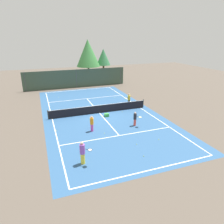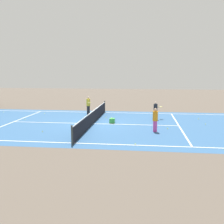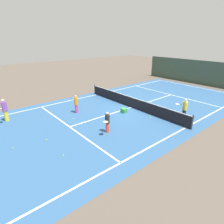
{
  "view_description": "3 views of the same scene",
  "coord_description": "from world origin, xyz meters",
  "px_view_note": "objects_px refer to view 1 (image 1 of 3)",
  "views": [
    {
      "loc": [
        -6.51,
        -22.24,
        8.67
      ],
      "look_at": [
        0.42,
        -3.29,
        1.21
      ],
      "focal_mm": 32.93,
      "sensor_mm": 36.0,
      "label": 1
    },
    {
      "loc": [
        -19.28,
        -3.82,
        3.97
      ],
      "look_at": [
        0.82,
        -1.35,
        0.81
      ],
      "focal_mm": 42.01,
      "sensor_mm": 36.0,
      "label": 2
    },
    {
      "loc": [
        11.36,
        -11.89,
        6.05
      ],
      "look_at": [
        1.02,
        -3.23,
        0.67
      ],
      "focal_mm": 29.98,
      "sensor_mm": 36.0,
      "label": 3
    }
  ],
  "objects_px": {
    "player_2": "(92,123)",
    "tennis_ball_1": "(105,133)",
    "tennis_ball_4": "(70,108)",
    "ball_crate": "(107,115)",
    "tennis_ball_2": "(94,99)",
    "tennis_ball_3": "(122,112)",
    "player_3": "(83,152)",
    "tennis_ball_7": "(108,91)",
    "tennis_ball_0": "(144,156)",
    "tennis_ball_9": "(115,98)",
    "tennis_ball_8": "(56,131)",
    "player_0": "(129,100)",
    "player_1": "(135,119)",
    "tennis_ball_6": "(137,144)",
    "tennis_ball_5": "(159,140)",
    "tennis_ball_10": "(59,97)"
  },
  "relations": [
    {
      "from": "tennis_ball_4",
      "to": "tennis_ball_9",
      "type": "xyz_separation_m",
      "value": [
        7.12,
        2.62,
        0.0
      ]
    },
    {
      "from": "tennis_ball_8",
      "to": "tennis_ball_9",
      "type": "height_order",
      "value": "same"
    },
    {
      "from": "tennis_ball_0",
      "to": "tennis_ball_5",
      "type": "distance_m",
      "value": 3.21
    },
    {
      "from": "tennis_ball_6",
      "to": "player_3",
      "type": "bearing_deg",
      "value": -166.56
    },
    {
      "from": "tennis_ball_1",
      "to": "tennis_ball_8",
      "type": "height_order",
      "value": "same"
    },
    {
      "from": "ball_crate",
      "to": "player_2",
      "type": "bearing_deg",
      "value": -128.98
    },
    {
      "from": "player_0",
      "to": "player_1",
      "type": "distance_m",
      "value": 6.47
    },
    {
      "from": "tennis_ball_6",
      "to": "tennis_ball_10",
      "type": "relative_size",
      "value": 1.0
    },
    {
      "from": "tennis_ball_2",
      "to": "tennis_ball_1",
      "type": "bearing_deg",
      "value": -100.44
    },
    {
      "from": "player_1",
      "to": "tennis_ball_8",
      "type": "distance_m",
      "value": 7.95
    },
    {
      "from": "player_0",
      "to": "tennis_ball_4",
      "type": "relative_size",
      "value": 24.78
    },
    {
      "from": "player_2",
      "to": "player_3",
      "type": "xyz_separation_m",
      "value": [
        -2.01,
        -5.04,
        0.11
      ]
    },
    {
      "from": "player_2",
      "to": "tennis_ball_5",
      "type": "height_order",
      "value": "player_2"
    },
    {
      "from": "player_3",
      "to": "tennis_ball_0",
      "type": "height_order",
      "value": "player_3"
    },
    {
      "from": "player_2",
      "to": "tennis_ball_5",
      "type": "distance_m",
      "value": 6.42
    },
    {
      "from": "tennis_ball_9",
      "to": "ball_crate",
      "type": "bearing_deg",
      "value": -117.68
    },
    {
      "from": "tennis_ball_2",
      "to": "tennis_ball_5",
      "type": "xyz_separation_m",
      "value": [
        2.03,
        -14.3,
        0.0
      ]
    },
    {
      "from": "player_2",
      "to": "tennis_ball_8",
      "type": "bearing_deg",
      "value": 160.13
    },
    {
      "from": "tennis_ball_3",
      "to": "tennis_ball_1",
      "type": "bearing_deg",
      "value": -128.42
    },
    {
      "from": "tennis_ball_0",
      "to": "tennis_ball_7",
      "type": "distance_m",
      "value": 20.47
    },
    {
      "from": "tennis_ball_5",
      "to": "tennis_ball_7",
      "type": "bearing_deg",
      "value": 85.4
    },
    {
      "from": "tennis_ball_6",
      "to": "tennis_ball_8",
      "type": "height_order",
      "value": "same"
    },
    {
      "from": "tennis_ball_4",
      "to": "tennis_ball_10",
      "type": "relative_size",
      "value": 1.0
    },
    {
      "from": "tennis_ball_7",
      "to": "tennis_ball_8",
      "type": "height_order",
      "value": "same"
    },
    {
      "from": "tennis_ball_9",
      "to": "tennis_ball_2",
      "type": "bearing_deg",
      "value": 170.5
    },
    {
      "from": "tennis_ball_4",
      "to": "ball_crate",
      "type": "bearing_deg",
      "value": -49.82
    },
    {
      "from": "player_2",
      "to": "tennis_ball_10",
      "type": "bearing_deg",
      "value": 97.45
    },
    {
      "from": "tennis_ball_2",
      "to": "player_3",
      "type": "bearing_deg",
      "value": -108.13
    },
    {
      "from": "tennis_ball_2",
      "to": "tennis_ball_8",
      "type": "height_order",
      "value": "same"
    },
    {
      "from": "player_1",
      "to": "tennis_ball_7",
      "type": "bearing_deg",
      "value": 81.94
    },
    {
      "from": "player_0",
      "to": "tennis_ball_8",
      "type": "relative_size",
      "value": 24.78
    },
    {
      "from": "tennis_ball_2",
      "to": "tennis_ball_3",
      "type": "distance_m",
      "value": 6.76
    },
    {
      "from": "player_2",
      "to": "tennis_ball_2",
      "type": "bearing_deg",
      "value": 73.64
    },
    {
      "from": "tennis_ball_6",
      "to": "tennis_ball_10",
      "type": "bearing_deg",
      "value": 105.14
    },
    {
      "from": "tennis_ball_3",
      "to": "player_1",
      "type": "bearing_deg",
      "value": -94.75
    },
    {
      "from": "player_2",
      "to": "tennis_ball_1",
      "type": "height_order",
      "value": "player_2"
    },
    {
      "from": "tennis_ball_5",
      "to": "tennis_ball_8",
      "type": "distance_m",
      "value": 9.76
    },
    {
      "from": "tennis_ball_0",
      "to": "tennis_ball_9",
      "type": "height_order",
      "value": "same"
    },
    {
      "from": "tennis_ball_6",
      "to": "tennis_ball_7",
      "type": "bearing_deg",
      "value": 78.57
    },
    {
      "from": "tennis_ball_7",
      "to": "tennis_ball_0",
      "type": "bearing_deg",
      "value": -101.29
    },
    {
      "from": "tennis_ball_0",
      "to": "tennis_ball_4",
      "type": "distance_m",
      "value": 13.59
    },
    {
      "from": "tennis_ball_1",
      "to": "tennis_ball_3",
      "type": "relative_size",
      "value": 1.0
    },
    {
      "from": "player_0",
      "to": "tennis_ball_7",
      "type": "height_order",
      "value": "player_0"
    },
    {
      "from": "player_2",
      "to": "tennis_ball_9",
      "type": "bearing_deg",
      "value": 58.41
    },
    {
      "from": "player_0",
      "to": "tennis_ball_7",
      "type": "distance_m",
      "value": 8.46
    },
    {
      "from": "player_0",
      "to": "player_3",
      "type": "height_order",
      "value": "player_3"
    },
    {
      "from": "player_3",
      "to": "tennis_ball_4",
      "type": "bearing_deg",
      "value": 85.28
    },
    {
      "from": "player_0",
      "to": "tennis_ball_9",
      "type": "height_order",
      "value": "player_0"
    },
    {
      "from": "player_2",
      "to": "tennis_ball_5",
      "type": "bearing_deg",
      "value": -36.64
    },
    {
      "from": "tennis_ball_10",
      "to": "tennis_ball_2",
      "type": "bearing_deg",
      "value": -29.16
    }
  ]
}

